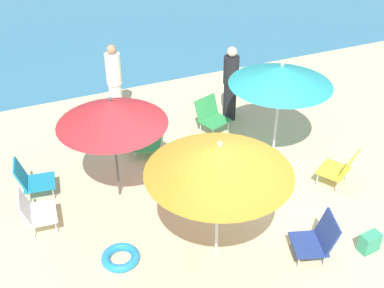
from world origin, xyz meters
TOP-DOWN VIEW (x-y plane):
  - ground_plane at (0.00, 0.00)m, footprint 40.00×40.00m
  - umbrella_orange at (-0.68, -0.35)m, footprint 1.89×1.89m
  - umbrella_teal at (1.41, 1.56)m, footprint 1.77×1.77m
  - umbrella_red at (-1.53, 1.52)m, footprint 1.68×1.68m
  - beach_chair_a at (1.91, 0.30)m, footprint 0.71×0.72m
  - beach_chair_b at (0.70, 2.75)m, footprint 0.67×0.68m
  - beach_chair_c at (-2.89, 1.24)m, footprint 0.55×0.60m
  - beach_chair_d at (-2.82, 2.05)m, footprint 0.64×0.55m
  - beach_chair_e at (0.61, -0.89)m, footprint 0.68×0.66m
  - beach_chair_f at (-0.69, 2.54)m, footprint 0.69×0.72m
  - person_a at (1.25, 3.03)m, footprint 0.31×0.31m
  - person_b at (-0.84, 4.03)m, footprint 0.31×0.31m
  - person_c at (0.72, 0.44)m, footprint 0.57×0.40m
  - swim_ring at (-1.93, 0.09)m, footprint 0.53×0.53m
  - beach_bag at (1.37, -1.11)m, footprint 0.31×0.20m

SIDE VIEW (x-z plane):
  - ground_plane at x=0.00m, z-range 0.00..0.00m
  - swim_ring at x=-1.93m, z-range 0.00..0.12m
  - beach_bag at x=1.37m, z-range 0.00..0.29m
  - beach_chair_f at x=-0.69m, z-range 0.00..0.55m
  - beach_chair_e at x=0.61m, z-range -0.01..0.64m
  - beach_chair_d at x=-2.82m, z-range 0.00..0.66m
  - beach_chair_c at x=-2.89m, z-range 0.02..0.65m
  - beach_chair_b at x=0.70m, z-range 0.02..0.70m
  - beach_chair_a at x=1.91m, z-range 0.02..0.71m
  - person_c at x=0.72m, z-range -0.01..0.94m
  - person_a at x=1.25m, z-range 0.01..1.57m
  - person_b at x=-0.84m, z-range 0.00..1.58m
  - umbrella_red at x=-1.53m, z-range 0.64..2.44m
  - umbrella_teal at x=1.41m, z-range 0.68..2.48m
  - umbrella_orange at x=-0.68m, z-range 0.70..2.61m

